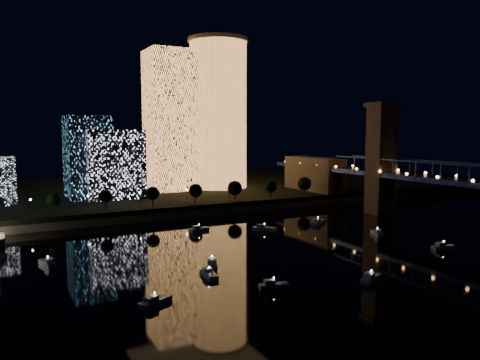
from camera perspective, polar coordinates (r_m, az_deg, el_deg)
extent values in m
plane|color=black|center=(144.49, 12.05, -9.08)|extent=(520.00, 520.00, 0.00)
cube|color=black|center=(283.66, -9.10, -1.15)|extent=(420.00, 160.00, 5.00)
cube|color=#6B5E4C|center=(212.14, -2.29, -3.74)|extent=(420.00, 6.00, 3.00)
cylinder|color=#FFA351|center=(268.49, -2.65, 7.80)|extent=(32.00, 32.00, 81.79)
cylinder|color=#6B5E4C|center=(273.09, -2.69, 16.62)|extent=(34.00, 34.00, 2.00)
cube|color=#FFA351|center=(260.20, -8.58, 7.14)|extent=(23.82, 23.82, 75.78)
cube|color=silver|center=(235.63, -15.24, 1.93)|extent=(26.84, 22.71, 33.03)
cube|color=#54A9E4|center=(239.70, -18.09, 2.69)|extent=(19.77, 25.70, 39.54)
cube|color=#6B5E4C|center=(220.86, 16.85, 2.27)|extent=(11.00, 9.00, 48.00)
cube|color=#6B5E4C|center=(220.79, 17.04, 8.76)|extent=(13.00, 11.00, 2.00)
cube|color=navy|center=(184.53, 26.69, 1.54)|extent=(0.50, 150.00, 0.50)
cube|color=#6B5E4C|center=(259.69, 9.00, 0.20)|extent=(12.00, 40.00, 23.00)
cube|color=navy|center=(191.97, 23.73, 0.77)|extent=(0.50, 0.50, 7.00)
cube|color=navy|center=(207.68, 18.55, 1.31)|extent=(0.50, 0.50, 7.00)
cube|color=navy|center=(224.85, 14.13, 1.77)|extent=(0.50, 0.50, 7.00)
sphere|color=orange|center=(184.53, 26.53, -0.08)|extent=(1.20, 1.20, 1.20)
sphere|color=orange|center=(213.75, 16.70, 1.04)|extent=(1.20, 1.20, 1.20)
sphere|color=orange|center=(247.73, 9.40, 1.84)|extent=(1.20, 1.20, 1.20)
cube|color=silver|center=(113.88, 4.16, -12.78)|extent=(7.50, 3.80, 1.20)
cube|color=silver|center=(113.19, 3.64, -12.30)|extent=(2.86, 2.37, 1.00)
sphere|color=white|center=(113.25, 4.17, -11.82)|extent=(0.36, 0.36, 0.36)
cube|color=silver|center=(123.53, 15.68, -11.48)|extent=(8.22, 5.57, 1.20)
cube|color=silver|center=(122.16, 15.48, -11.13)|extent=(3.36, 3.01, 1.00)
sphere|color=white|center=(122.96, 15.71, -10.59)|extent=(0.36, 0.36, 0.36)
cube|color=silver|center=(176.36, -5.01, -6.04)|extent=(7.84, 3.60, 1.20)
cube|color=silver|center=(175.55, -5.32, -5.73)|extent=(2.92, 2.36, 1.00)
sphere|color=white|center=(175.95, -5.01, -5.40)|extent=(0.36, 0.36, 0.36)
cube|color=silver|center=(142.20, -22.39, -9.40)|extent=(4.37, 8.00, 1.20)
cube|color=silver|center=(140.88, -22.24, -9.07)|extent=(2.62, 3.10, 1.00)
sphere|color=white|center=(141.70, -22.42, -8.62)|extent=(0.36, 0.36, 0.36)
cube|color=silver|center=(192.77, 9.48, -5.07)|extent=(10.02, 7.94, 1.20)
cube|color=silver|center=(191.20, 9.33, -4.82)|extent=(4.29, 4.01, 1.00)
sphere|color=white|center=(192.40, 9.49, -4.48)|extent=(0.36, 0.36, 0.36)
cube|color=silver|center=(177.35, 3.01, -5.96)|extent=(8.26, 8.06, 1.20)
cube|color=silver|center=(177.42, 2.59, -5.59)|extent=(3.78, 3.76, 1.00)
sphere|color=white|center=(176.95, 3.01, -5.32)|extent=(0.36, 0.36, 0.36)
cube|color=silver|center=(176.25, 16.38, -6.27)|extent=(5.15, 7.88, 1.20)
cube|color=silver|center=(174.99, 16.53, -5.99)|extent=(2.83, 3.19, 1.00)
sphere|color=white|center=(175.84, 16.40, -5.63)|extent=(0.36, 0.36, 0.36)
cube|color=silver|center=(105.42, -10.32, -14.42)|extent=(8.29, 5.88, 1.20)
cube|color=silver|center=(104.27, -10.81, -14.02)|extent=(3.43, 3.12, 1.00)
sphere|color=white|center=(104.75, -10.34, -13.40)|extent=(0.36, 0.36, 0.36)
cube|color=silver|center=(132.56, -3.43, -10.06)|extent=(6.43, 9.49, 1.20)
cube|color=silver|center=(130.94, -3.43, -9.77)|extent=(3.48, 3.88, 1.00)
sphere|color=white|center=(132.02, -3.43, -9.23)|extent=(0.36, 0.36, 0.36)
cube|color=silver|center=(162.91, 23.57, -7.52)|extent=(7.98, 3.83, 1.20)
cube|color=silver|center=(161.94, 23.27, -7.19)|extent=(3.00, 2.45, 1.00)
sphere|color=white|center=(162.48, 23.60, -6.83)|extent=(0.36, 0.36, 0.36)
cube|color=silver|center=(122.32, -3.79, -11.44)|extent=(2.96, 7.79, 1.20)
cube|color=silver|center=(123.03, -3.98, -10.81)|extent=(2.17, 2.81, 1.00)
sphere|color=white|center=(121.74, -3.79, -10.54)|extent=(0.36, 0.36, 0.36)
cylinder|color=black|center=(198.09, -21.72, -3.24)|extent=(0.70, 0.70, 4.00)
sphere|color=black|center=(197.59, -21.76, -2.23)|extent=(5.68, 5.68, 5.68)
cylinder|color=black|center=(201.10, -16.04, -2.91)|extent=(0.70, 0.70, 4.00)
sphere|color=black|center=(200.61, -16.07, -1.92)|extent=(5.40, 5.40, 5.40)
cylinder|color=black|center=(206.01, -10.58, -2.57)|extent=(0.70, 0.70, 4.00)
sphere|color=black|center=(205.53, -10.60, -1.61)|extent=(5.86, 5.86, 5.86)
cylinder|color=black|center=(212.70, -5.43, -2.23)|extent=(0.70, 0.70, 4.00)
sphere|color=black|center=(212.24, -5.44, -1.30)|extent=(6.27, 6.27, 6.27)
cylinder|color=black|center=(221.00, -0.63, -1.90)|extent=(0.70, 0.70, 4.00)
sphere|color=black|center=(220.56, -0.63, -1.00)|extent=(6.98, 6.98, 6.98)
cylinder|color=black|center=(230.75, 3.80, -1.58)|extent=(0.70, 0.70, 4.00)
sphere|color=black|center=(230.32, 3.80, -0.72)|extent=(5.96, 5.96, 5.96)
cylinder|color=black|center=(241.75, 7.84, -1.28)|extent=(0.70, 0.70, 4.00)
sphere|color=black|center=(241.34, 7.85, -0.46)|extent=(6.97, 6.97, 6.97)
cylinder|color=black|center=(203.29, -24.15, -2.97)|extent=(0.24, 0.24, 5.00)
sphere|color=#FFCC7F|center=(202.90, -24.18, -2.19)|extent=(0.70, 0.70, 0.70)
cylinder|color=black|center=(205.77, -18.02, -2.64)|extent=(0.24, 0.24, 5.00)
sphere|color=#FFCC7F|center=(205.38, -18.05, -1.86)|extent=(0.70, 0.70, 0.70)
cylinder|color=black|center=(210.53, -12.11, -2.29)|extent=(0.24, 0.24, 5.00)
sphere|color=#FFCC7F|center=(210.15, -12.13, -1.53)|extent=(0.70, 0.70, 0.70)
cylinder|color=black|center=(217.42, -6.52, -1.94)|extent=(0.24, 0.24, 5.00)
sphere|color=#FFCC7F|center=(217.05, -6.53, -1.20)|extent=(0.70, 0.70, 0.70)
cylinder|color=black|center=(226.24, -1.32, -1.59)|extent=(0.24, 0.24, 5.00)
sphere|color=#FFCC7F|center=(225.90, -1.32, -0.89)|extent=(0.70, 0.70, 0.70)
cylinder|color=black|center=(236.79, 3.45, -1.26)|extent=(0.24, 0.24, 5.00)
sphere|color=#FFCC7F|center=(236.46, 3.45, -0.59)|extent=(0.70, 0.70, 0.70)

